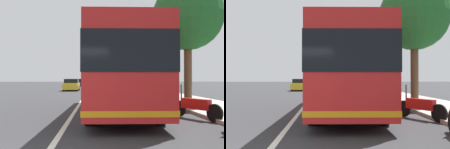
% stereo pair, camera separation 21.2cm
% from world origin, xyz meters
% --- Properties ---
extents(sidewalk_curb, '(110.00, 3.60, 0.14)m').
position_xyz_m(sidewalk_curb, '(10.00, -6.84, 0.07)').
color(sidewalk_curb, '#9E998E').
rests_on(sidewalk_curb, ground).
extents(lane_divider_line, '(110.00, 0.16, 0.01)m').
position_xyz_m(lane_divider_line, '(10.00, 0.00, 0.00)').
color(lane_divider_line, silver).
rests_on(lane_divider_line, ground).
extents(coach_bus, '(10.69, 2.89, 3.36)m').
position_xyz_m(coach_bus, '(8.35, -2.02, 1.89)').
color(coach_bus, red).
rests_on(coach_bus, ground).
extents(motorcycle_nearest_curb, '(2.08, 1.15, 1.27)m').
position_xyz_m(motorcycle_nearest_curb, '(5.95, -4.65, 0.49)').
color(motorcycle_nearest_curb, black).
rests_on(motorcycle_nearest_curb, ground).
extents(car_side_street, '(4.51, 1.77, 1.45)m').
position_xyz_m(car_side_street, '(32.49, -2.05, 0.70)').
color(car_side_street, silver).
rests_on(car_side_street, ground).
extents(car_far_distant, '(4.29, 2.01, 1.40)m').
position_xyz_m(car_far_distant, '(47.38, 1.52, 0.66)').
color(car_far_distant, black).
rests_on(car_far_distant, ground).
extents(car_oncoming, '(4.25, 1.82, 1.43)m').
position_xyz_m(car_oncoming, '(28.69, 2.02, 0.69)').
color(car_oncoming, gold).
rests_on(car_oncoming, ground).
extents(roadside_tree_mid_block, '(3.95, 3.95, 7.05)m').
position_xyz_m(roadside_tree_mid_block, '(10.94, -6.14, 5.04)').
color(roadside_tree_mid_block, brown).
rests_on(roadside_tree_mid_block, ground).
extents(roadside_tree_far_block, '(4.06, 4.06, 6.70)m').
position_xyz_m(roadside_tree_far_block, '(27.44, -6.89, 4.65)').
color(roadside_tree_far_block, brown).
rests_on(roadside_tree_far_block, ground).
extents(utility_pole, '(0.32, 0.32, 6.58)m').
position_xyz_m(utility_pole, '(16.28, -6.78, 3.29)').
color(utility_pole, slate).
rests_on(utility_pole, ground).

